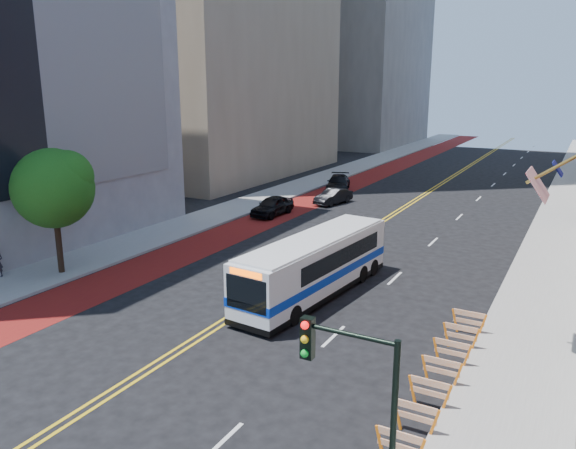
{
  "coord_description": "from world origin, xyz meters",
  "views": [
    {
      "loc": [
        13.24,
        -13.52,
        10.11
      ],
      "look_at": [
        1.59,
        8.0,
        3.91
      ],
      "focal_mm": 35.0,
      "sensor_mm": 36.0,
      "label": 1
    }
  ],
  "objects_px": {
    "transit_bus": "(316,265)",
    "car_a": "(272,206)",
    "traffic_signal": "(354,394)",
    "car_b": "(333,196)",
    "street_tree": "(54,185)",
    "car_c": "(338,183)"
  },
  "relations": [
    {
      "from": "street_tree",
      "to": "traffic_signal",
      "type": "bearing_deg",
      "value": -24.82
    },
    {
      "from": "traffic_signal",
      "to": "car_b",
      "type": "distance_m",
      "value": 36.71
    },
    {
      "from": "traffic_signal",
      "to": "car_c",
      "type": "relative_size",
      "value": 1.0
    },
    {
      "from": "transit_bus",
      "to": "car_a",
      "type": "distance_m",
      "value": 17.22
    },
    {
      "from": "street_tree",
      "to": "car_b",
      "type": "relative_size",
      "value": 1.69
    },
    {
      "from": "traffic_signal",
      "to": "car_b",
      "type": "xyz_separation_m",
      "value": [
        -15.21,
        33.27,
        -3.07
      ]
    },
    {
      "from": "car_c",
      "to": "transit_bus",
      "type": "bearing_deg",
      "value": -87.72
    },
    {
      "from": "traffic_signal",
      "to": "car_a",
      "type": "distance_m",
      "value": 32.49
    },
    {
      "from": "transit_bus",
      "to": "car_c",
      "type": "xyz_separation_m",
      "value": [
        -9.97,
        25.72,
        -0.81
      ]
    },
    {
      "from": "street_tree",
      "to": "traffic_signal",
      "type": "xyz_separation_m",
      "value": [
        20.66,
        -9.55,
        -1.19
      ]
    },
    {
      "from": "transit_bus",
      "to": "car_b",
      "type": "bearing_deg",
      "value": 117.22
    },
    {
      "from": "street_tree",
      "to": "car_a",
      "type": "distance_m",
      "value": 18.28
    },
    {
      "from": "transit_bus",
      "to": "car_a",
      "type": "relative_size",
      "value": 2.47
    },
    {
      "from": "transit_bus",
      "to": "car_b",
      "type": "relative_size",
      "value": 2.76
    },
    {
      "from": "traffic_signal",
      "to": "transit_bus",
      "type": "distance_m",
      "value": 15.4
    },
    {
      "from": "car_c",
      "to": "street_tree",
      "type": "bearing_deg",
      "value": -115.45
    },
    {
      "from": "car_b",
      "to": "traffic_signal",
      "type": "bearing_deg",
      "value": -52.77
    },
    {
      "from": "street_tree",
      "to": "transit_bus",
      "type": "distance_m",
      "value": 14.3
    },
    {
      "from": "traffic_signal",
      "to": "transit_bus",
      "type": "bearing_deg",
      "value": 118.61
    },
    {
      "from": "car_a",
      "to": "car_b",
      "type": "relative_size",
      "value": 1.12
    },
    {
      "from": "traffic_signal",
      "to": "car_c",
      "type": "bearing_deg",
      "value": 113.83
    },
    {
      "from": "street_tree",
      "to": "car_c",
      "type": "relative_size",
      "value": 1.32
    }
  ]
}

